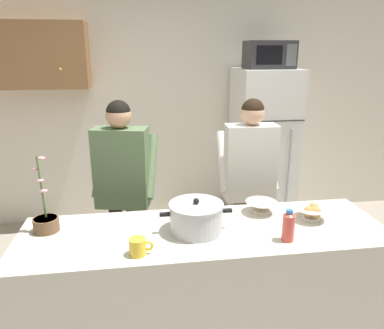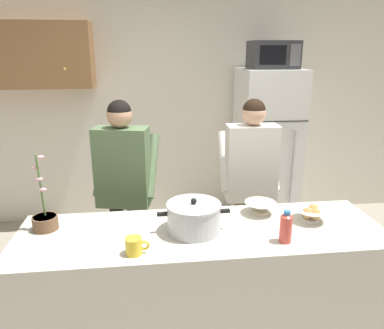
# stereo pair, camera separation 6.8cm
# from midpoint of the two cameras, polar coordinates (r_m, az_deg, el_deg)

# --- Properties ---
(back_wall_unit) EXTENTS (6.00, 0.48, 2.60)m
(back_wall_unit) POSITION_cam_midpoint_polar(r_m,az_deg,el_deg) (4.29, -5.48, 9.55)
(back_wall_unit) COLOR silver
(back_wall_unit) RESTS_ON ground
(kitchen_island) EXTENTS (2.25, 0.68, 0.92)m
(kitchen_island) POSITION_cam_midpoint_polar(r_m,az_deg,el_deg) (2.52, 2.38, -19.49)
(kitchen_island) COLOR beige
(kitchen_island) RESTS_ON ground
(refrigerator) EXTENTS (0.64, 0.68, 1.78)m
(refrigerator) POSITION_cam_midpoint_polar(r_m,az_deg,el_deg) (4.20, 11.95, 2.11)
(refrigerator) COLOR white
(refrigerator) RESTS_ON ground
(microwave) EXTENTS (0.48, 0.37, 0.28)m
(microwave) POSITION_cam_midpoint_polar(r_m,az_deg,el_deg) (4.04, 12.99, 16.29)
(microwave) COLOR #2D2D30
(microwave) RESTS_ON refrigerator
(person_near_pot) EXTENTS (0.56, 0.49, 1.62)m
(person_near_pot) POSITION_cam_midpoint_polar(r_m,az_deg,el_deg) (2.93, -9.96, -2.07)
(person_near_pot) COLOR black
(person_near_pot) RESTS_ON ground
(person_by_sink) EXTENTS (0.50, 0.42, 1.61)m
(person_by_sink) POSITION_cam_midpoint_polar(r_m,az_deg,el_deg) (3.06, 9.73, -1.36)
(person_by_sink) COLOR #726656
(person_by_sink) RESTS_ON ground
(cooking_pot) EXTENTS (0.44, 0.33, 0.21)m
(cooking_pot) POSITION_cam_midpoint_polar(r_m,az_deg,el_deg) (2.23, 1.15, -8.21)
(cooking_pot) COLOR silver
(cooking_pot) RESTS_ON kitchen_island
(coffee_mug) EXTENTS (0.13, 0.09, 0.10)m
(coffee_mug) POSITION_cam_midpoint_polar(r_m,az_deg,el_deg) (2.03, -8.00, -12.44)
(coffee_mug) COLOR yellow
(coffee_mug) RESTS_ON kitchen_island
(bread_bowl) EXTENTS (0.22, 0.22, 0.10)m
(bread_bowl) POSITION_cam_midpoint_polar(r_m,az_deg,el_deg) (2.50, 18.77, -7.22)
(bread_bowl) COLOR white
(bread_bowl) RESTS_ON kitchen_island
(empty_bowl) EXTENTS (0.21, 0.21, 0.08)m
(empty_bowl) POSITION_cam_midpoint_polar(r_m,az_deg,el_deg) (2.52, 11.35, -6.51)
(empty_bowl) COLOR beige
(empty_bowl) RESTS_ON kitchen_island
(bottle_near_edge) EXTENTS (0.07, 0.07, 0.19)m
(bottle_near_edge) POSITION_cam_midpoint_polar(r_m,az_deg,el_deg) (2.18, 15.29, -9.33)
(bottle_near_edge) COLOR #D84C3F
(bottle_near_edge) RESTS_ON kitchen_island
(potted_orchid) EXTENTS (0.15, 0.15, 0.48)m
(potted_orchid) POSITION_cam_midpoint_polar(r_m,az_deg,el_deg) (2.42, -21.16, -7.94)
(potted_orchid) COLOR brown
(potted_orchid) RESTS_ON kitchen_island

